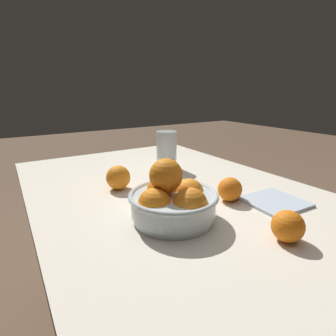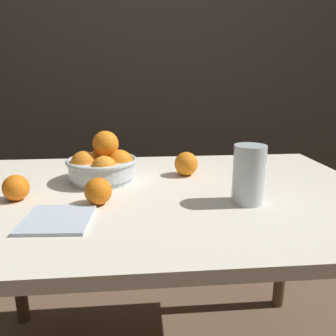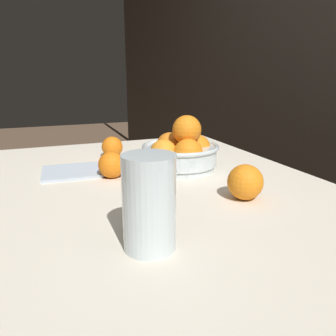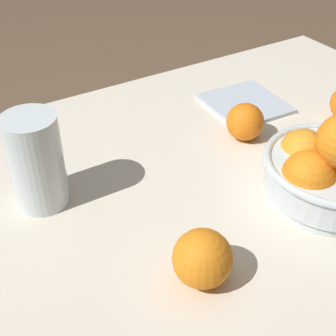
% 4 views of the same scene
% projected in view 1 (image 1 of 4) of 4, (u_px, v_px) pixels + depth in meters
% --- Properties ---
extents(dining_table, '(1.26, 0.83, 0.70)m').
position_uv_depth(dining_table, '(172.00, 211.00, 0.87)').
color(dining_table, beige).
rests_on(dining_table, ground_plane).
extents(fruit_bowl, '(0.22, 0.22, 0.16)m').
position_uv_depth(fruit_bowl, '(172.00, 198.00, 0.64)').
color(fruit_bowl, silver).
rests_on(fruit_bowl, dining_table).
extents(juice_glass, '(0.08, 0.08, 0.15)m').
position_uv_depth(juice_glass, '(166.00, 152.00, 1.07)').
color(juice_glass, '#F4A314').
rests_on(juice_glass, dining_table).
extents(orange_loose_near_bowl, '(0.07, 0.07, 0.07)m').
position_uv_depth(orange_loose_near_bowl, '(230.00, 189.00, 0.75)').
color(orange_loose_near_bowl, orange).
rests_on(orange_loose_near_bowl, dining_table).
extents(orange_loose_front, '(0.08, 0.08, 0.08)m').
position_uv_depth(orange_loose_front, '(118.00, 177.00, 0.84)').
color(orange_loose_front, orange).
rests_on(orange_loose_front, dining_table).
extents(orange_loose_aside, '(0.07, 0.07, 0.07)m').
position_uv_depth(orange_loose_aside, '(288.00, 226.00, 0.55)').
color(orange_loose_aside, orange).
rests_on(orange_loose_aside, dining_table).
extents(napkin, '(0.16, 0.16, 0.01)m').
position_uv_depth(napkin, '(274.00, 202.00, 0.75)').
color(napkin, silver).
rests_on(napkin, dining_table).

